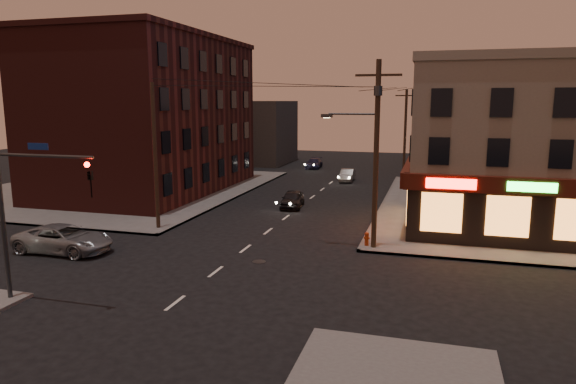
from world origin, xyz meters
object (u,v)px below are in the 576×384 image
(sedan_far, at_px, (314,163))
(fire_hydrant, at_px, (367,238))
(suv_cross, at_px, (64,239))
(sedan_mid, at_px, (347,175))
(sedan_near, at_px, (292,199))

(sedan_far, relative_size, fire_hydrant, 5.32)
(suv_cross, xyz_separation_m, sedan_far, (5.01, 37.67, -0.14))
(sedan_mid, bearing_deg, sedan_near, -99.27)
(sedan_mid, relative_size, sedan_far, 0.91)
(sedan_near, bearing_deg, sedan_mid, 76.26)
(sedan_near, height_order, sedan_mid, sedan_near)
(sedan_far, xyz_separation_m, fire_hydrant, (10.55, -32.41, -0.02))
(fire_hydrant, bearing_deg, sedan_near, 126.06)
(sedan_near, height_order, sedan_far, sedan_near)
(fire_hydrant, bearing_deg, suv_cross, -161.32)
(sedan_far, bearing_deg, sedan_near, -84.37)
(suv_cross, xyz_separation_m, sedan_mid, (10.53, 28.75, -0.13))
(suv_cross, relative_size, sedan_near, 1.40)
(sedan_near, xyz_separation_m, sedan_far, (-3.65, 22.93, -0.05))
(sedan_near, bearing_deg, fire_hydrant, -60.05)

